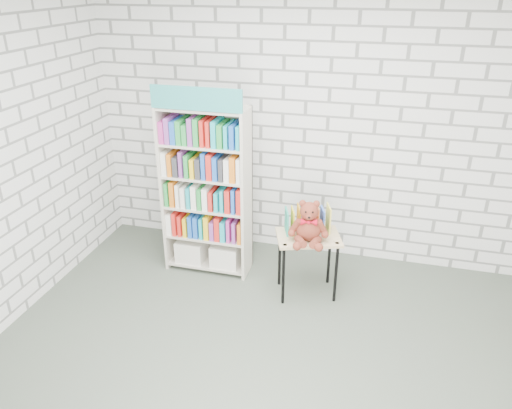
# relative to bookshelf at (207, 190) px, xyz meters

# --- Properties ---
(ground) EXTENTS (4.50, 4.50, 0.00)m
(ground) POSITION_rel_bookshelf_xyz_m (0.86, -1.36, -0.89)
(ground) COLOR #475144
(ground) RESTS_ON ground
(room_shell) EXTENTS (4.52, 4.02, 2.81)m
(room_shell) POSITION_rel_bookshelf_xyz_m (0.86, -1.36, 0.90)
(room_shell) COLOR silver
(room_shell) RESTS_ON ground
(bookshelf) EXTENTS (0.87, 0.34, 1.95)m
(bookshelf) POSITION_rel_bookshelf_xyz_m (0.00, 0.00, 0.00)
(bookshelf) COLOR beige
(bookshelf) RESTS_ON ground
(display_table) EXTENTS (0.68, 0.57, 0.63)m
(display_table) POSITION_rel_bookshelf_xyz_m (1.07, -0.21, -0.35)
(display_table) COLOR tan
(display_table) RESTS_ON ground
(table_books) EXTENTS (0.44, 0.30, 0.24)m
(table_books) POSITION_rel_bookshelf_xyz_m (1.04, -0.12, -0.14)
(table_books) COLOR teal
(table_books) RESTS_ON display_table
(teddy_bear) EXTENTS (0.36, 0.35, 0.40)m
(teddy_bear) POSITION_rel_bookshelf_xyz_m (1.08, -0.31, -0.10)
(teddy_bear) COLOR maroon
(teddy_bear) RESTS_ON display_table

